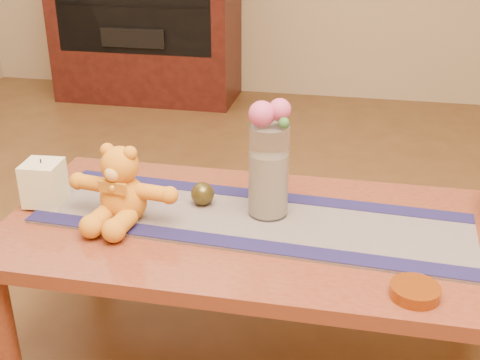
% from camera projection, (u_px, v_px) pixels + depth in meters
% --- Properties ---
extents(floor, '(5.50, 5.50, 0.00)m').
position_uv_depth(floor, '(256.00, 354.00, 1.86)').
color(floor, '#543418').
rests_on(floor, ground).
extents(coffee_table_top, '(1.40, 0.70, 0.04)m').
position_uv_depth(coffee_table_top, '(258.00, 231.00, 1.68)').
color(coffee_table_top, '#602717').
rests_on(coffee_table_top, floor).
extents(table_leg_fl, '(0.07, 0.07, 0.41)m').
position_uv_depth(table_leg_fl, '(3.00, 333.00, 1.64)').
color(table_leg_fl, '#602717').
rests_on(table_leg_fl, floor).
extents(table_leg_bl, '(0.07, 0.07, 0.41)m').
position_uv_depth(table_leg_bl, '(93.00, 229.00, 2.15)').
color(table_leg_bl, '#602717').
rests_on(table_leg_bl, floor).
extents(table_leg_br, '(0.07, 0.07, 0.41)m').
position_uv_depth(table_leg_br, '(473.00, 269.00, 1.92)').
color(table_leg_br, '#602717').
rests_on(table_leg_br, floor).
extents(persian_runner, '(1.22, 0.41, 0.01)m').
position_uv_depth(persian_runner, '(251.00, 219.00, 1.70)').
color(persian_runner, '#19163E').
rests_on(persian_runner, coffee_table_top).
extents(runner_border_near, '(1.20, 0.13, 0.00)m').
position_uv_depth(runner_border_near, '(238.00, 243.00, 1.57)').
color(runner_border_near, '#191643').
rests_on(runner_border_near, persian_runner).
extents(runner_border_far, '(1.20, 0.13, 0.00)m').
position_uv_depth(runner_border_far, '(263.00, 195.00, 1.82)').
color(runner_border_far, '#191643').
rests_on(runner_border_far, persian_runner).
extents(teddy_bear, '(0.33, 0.28, 0.20)m').
position_uv_depth(teddy_bear, '(122.00, 184.00, 1.65)').
color(teddy_bear, orange).
rests_on(teddy_bear, persian_runner).
extents(pillar_candle, '(0.11, 0.11, 0.12)m').
position_uv_depth(pillar_candle, '(44.00, 183.00, 1.76)').
color(pillar_candle, '#F2EBB2').
rests_on(pillar_candle, persian_runner).
extents(candle_wick, '(0.00, 0.00, 0.01)m').
position_uv_depth(candle_wick, '(41.00, 161.00, 1.73)').
color(candle_wick, black).
rests_on(candle_wick, pillar_candle).
extents(glass_vase, '(0.11, 0.11, 0.26)m').
position_uv_depth(glass_vase, '(269.00, 171.00, 1.66)').
color(glass_vase, silver).
rests_on(glass_vase, persian_runner).
extents(potpourri_fill, '(0.09, 0.09, 0.18)m').
position_uv_depth(potpourri_fill, '(268.00, 184.00, 1.68)').
color(potpourri_fill, beige).
rests_on(potpourri_fill, glass_vase).
extents(rose_left, '(0.07, 0.07, 0.07)m').
position_uv_depth(rose_left, '(262.00, 114.00, 1.59)').
color(rose_left, '#C94773').
rests_on(rose_left, glass_vase).
extents(rose_right, '(0.06, 0.06, 0.06)m').
position_uv_depth(rose_right, '(280.00, 110.00, 1.59)').
color(rose_right, '#C94773').
rests_on(rose_right, glass_vase).
extents(blue_flower_back, '(0.04, 0.04, 0.04)m').
position_uv_depth(blue_flower_back, '(276.00, 112.00, 1.63)').
color(blue_flower_back, '#504FAC').
rests_on(blue_flower_back, glass_vase).
extents(blue_flower_side, '(0.04, 0.04, 0.04)m').
position_uv_depth(blue_flower_side, '(260.00, 116.00, 1.62)').
color(blue_flower_side, '#504FAC').
rests_on(blue_flower_side, glass_vase).
extents(leaf_sprig, '(0.03, 0.03, 0.03)m').
position_uv_depth(leaf_sprig, '(284.00, 123.00, 1.58)').
color(leaf_sprig, '#33662D').
rests_on(leaf_sprig, glass_vase).
extents(bronze_ball, '(0.08, 0.08, 0.07)m').
position_uv_depth(bronze_ball, '(203.00, 194.00, 1.75)').
color(bronze_ball, '#443B16').
rests_on(bronze_ball, persian_runner).
extents(amber_dish, '(0.14, 0.14, 0.03)m').
position_uv_depth(amber_dish, '(415.00, 291.00, 1.37)').
color(amber_dish, '#BF5914').
rests_on(amber_dish, coffee_table_top).
extents(media_cabinet, '(1.20, 0.50, 1.10)m').
position_uv_depth(media_cabinet, '(146.00, 17.00, 4.06)').
color(media_cabinet, black).
rests_on(media_cabinet, floor).
extents(cabinet_cavity, '(1.02, 0.03, 0.61)m').
position_uv_depth(cabinet_cavity, '(132.00, 5.00, 3.80)').
color(cabinet_cavity, black).
rests_on(cabinet_cavity, media_cabinet).
extents(cabinet_shelf, '(1.02, 0.20, 0.02)m').
position_uv_depth(cabinet_shelf, '(137.00, 3.00, 3.88)').
color(cabinet_shelf, black).
rests_on(cabinet_shelf, media_cabinet).
extents(stereo_lower, '(0.42, 0.28, 0.12)m').
position_uv_depth(stereo_lower, '(140.00, 34.00, 3.98)').
color(stereo_lower, black).
rests_on(stereo_lower, media_cabinet).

